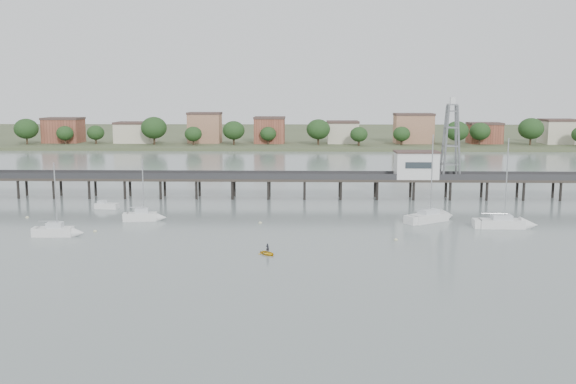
% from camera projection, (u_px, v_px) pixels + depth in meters
% --- Properties ---
extents(ground_plane, '(500.00, 500.00, 0.00)m').
position_uv_depth(ground_plane, '(270.00, 293.00, 65.91)').
color(ground_plane, slate).
rests_on(ground_plane, ground).
extents(pier, '(150.00, 5.00, 5.50)m').
position_uv_depth(pier, '(287.00, 179.00, 124.59)').
color(pier, '#2D2823').
rests_on(pier, ground).
extents(pier_building, '(8.40, 5.40, 5.30)m').
position_uv_depth(pier_building, '(416.00, 165.00, 123.51)').
color(pier_building, silver).
rests_on(pier_building, ground).
extents(lattice_tower, '(3.20, 3.20, 15.50)m').
position_uv_depth(lattice_tower, '(451.00, 142.00, 122.66)').
color(lattice_tower, slate).
rests_on(lattice_tower, ground).
extents(sailboat_b, '(6.39, 2.55, 10.48)m').
position_uv_depth(sailboat_b, '(147.00, 217.00, 103.07)').
color(sailboat_b, silver).
rests_on(sailboat_b, ground).
extents(sailboat_a, '(6.72, 2.31, 11.10)m').
position_uv_depth(sailboat_a, '(62.00, 232.00, 91.91)').
color(sailboat_a, silver).
rests_on(sailboat_a, ground).
extents(sailboat_d, '(8.85, 2.78, 14.46)m').
position_uv_depth(sailboat_d, '(511.00, 224.00, 97.55)').
color(sailboat_d, silver).
rests_on(sailboat_d, ground).
extents(sailboat_c, '(8.87, 7.18, 14.71)m').
position_uv_depth(sailboat_c, '(435.00, 217.00, 103.01)').
color(sailboat_c, silver).
rests_on(sailboat_c, ground).
extents(white_tender, '(4.27, 2.32, 1.58)m').
position_uv_depth(white_tender, '(106.00, 206.00, 113.85)').
color(white_tender, silver).
rests_on(white_tender, ground).
extents(yellow_dinghy, '(1.73, 1.54, 2.52)m').
position_uv_depth(yellow_dinghy, '(268.00, 254.00, 81.56)').
color(yellow_dinghy, yellow).
rests_on(yellow_dinghy, ground).
extents(dinghy_occupant, '(0.88, 1.27, 0.29)m').
position_uv_depth(dinghy_occupant, '(268.00, 254.00, 81.56)').
color(dinghy_occupant, black).
rests_on(dinghy_occupant, ground).
extents(mooring_buoys, '(87.79, 16.30, 0.39)m').
position_uv_depth(mooring_buoys, '(265.00, 230.00, 95.67)').
color(mooring_buoys, beige).
rests_on(mooring_buoys, ground).
extents(far_shore, '(500.00, 170.00, 10.40)m').
position_uv_depth(far_shore, '(298.00, 134.00, 302.41)').
color(far_shore, '#475133').
rests_on(far_shore, ground).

